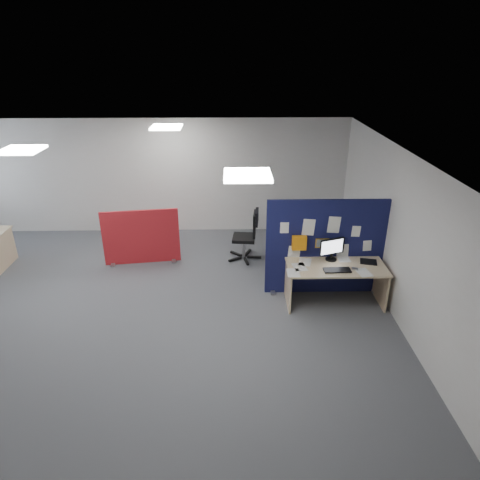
{
  "coord_description": "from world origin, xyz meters",
  "views": [
    {
      "loc": [
        1.79,
        -6.25,
        4.18
      ],
      "look_at": [
        1.94,
        0.68,
        1.0
      ],
      "focal_mm": 32.0,
      "sensor_mm": 36.0,
      "label": 1
    }
  ],
  "objects_px": {
    "main_desk": "(335,274)",
    "red_divider": "(141,238)",
    "navy_divider": "(326,248)",
    "monitor_main": "(332,248)",
    "office_chair": "(249,232)"
  },
  "relations": [
    {
      "from": "main_desk",
      "to": "red_divider",
      "type": "relative_size",
      "value": 1.09
    },
    {
      "from": "monitor_main",
      "to": "office_chair",
      "type": "xyz_separation_m",
      "value": [
        -1.38,
        1.5,
        -0.34
      ]
    },
    {
      "from": "monitor_main",
      "to": "office_chair",
      "type": "bearing_deg",
      "value": 112.99
    },
    {
      "from": "navy_divider",
      "to": "office_chair",
      "type": "distance_m",
      "value": 1.9
    },
    {
      "from": "navy_divider",
      "to": "red_divider",
      "type": "bearing_deg",
      "value": 160.81
    },
    {
      "from": "office_chair",
      "to": "red_divider",
      "type": "bearing_deg",
      "value": -170.86
    },
    {
      "from": "navy_divider",
      "to": "main_desk",
      "type": "distance_m",
      "value": 0.5
    },
    {
      "from": "navy_divider",
      "to": "monitor_main",
      "type": "height_order",
      "value": "navy_divider"
    },
    {
      "from": "main_desk",
      "to": "navy_divider",
      "type": "bearing_deg",
      "value": 107.73
    },
    {
      "from": "main_desk",
      "to": "monitor_main",
      "type": "xyz_separation_m",
      "value": [
        -0.05,
        0.2,
        0.4
      ]
    },
    {
      "from": "red_divider",
      "to": "office_chair",
      "type": "height_order",
      "value": "red_divider"
    },
    {
      "from": "main_desk",
      "to": "red_divider",
      "type": "height_order",
      "value": "red_divider"
    },
    {
      "from": "main_desk",
      "to": "red_divider",
      "type": "xyz_separation_m",
      "value": [
        -3.65,
        1.59,
        0.01
      ]
    },
    {
      "from": "office_chair",
      "to": "monitor_main",
      "type": "bearing_deg",
      "value": -41.52
    },
    {
      "from": "red_divider",
      "to": "office_chair",
      "type": "bearing_deg",
      "value": -4.41
    }
  ]
}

